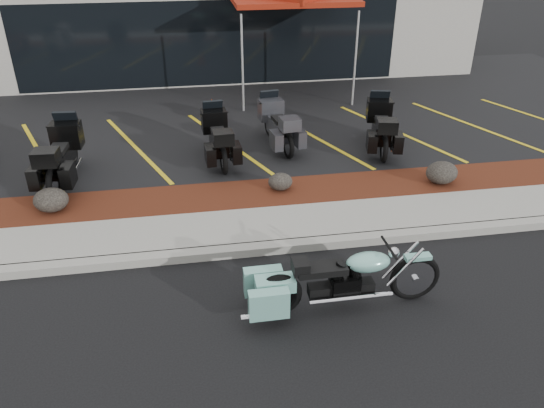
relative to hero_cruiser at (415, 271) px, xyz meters
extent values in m
plane|color=black|center=(-2.20, 0.72, -0.51)|extent=(90.00, 90.00, 0.00)
cube|color=gray|center=(-2.20, 1.62, -0.43)|extent=(24.00, 0.25, 0.15)
cube|color=gray|center=(-2.20, 2.32, -0.43)|extent=(24.00, 1.20, 0.15)
cube|color=#35170C|center=(-2.20, 3.52, -0.43)|extent=(24.00, 1.20, 0.16)
cube|color=black|center=(-2.20, 8.92, -0.43)|extent=(26.00, 9.60, 0.15)
cube|color=#A19B91|center=(-2.20, 15.22, 1.49)|extent=(18.00, 8.00, 4.00)
cube|color=black|center=(-2.20, 11.24, 0.99)|extent=(12.00, 0.06, 2.60)
ellipsoid|color=black|center=(-5.77, 3.42, -0.12)|extent=(0.64, 0.54, 0.46)
ellipsoid|color=black|center=(-1.36, 3.58, -0.17)|extent=(0.50, 0.41, 0.35)
ellipsoid|color=black|center=(1.99, 3.32, -0.11)|extent=(0.66, 0.55, 0.47)
cone|color=#EF4007|center=(-2.43, 8.28, -0.11)|extent=(0.36, 0.36, 0.49)
cylinder|color=silver|center=(-1.53, 8.64, 0.96)|extent=(0.06, 0.06, 2.64)
cylinder|color=silver|center=(1.69, 8.61, 0.96)|extent=(0.06, 0.06, 2.64)
cylinder|color=silver|center=(-1.50, 11.85, 0.96)|extent=(0.06, 0.06, 2.64)
cylinder|color=silver|center=(1.72, 11.83, 0.96)|extent=(0.06, 0.06, 2.64)
camera|label=1|loc=(-3.11, -5.88, 4.60)|focal=35.00mm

